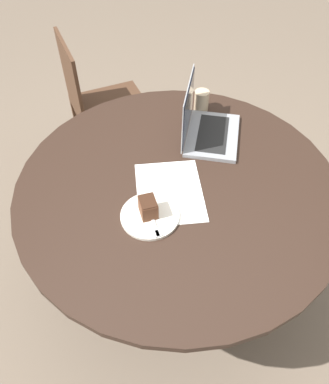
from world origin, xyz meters
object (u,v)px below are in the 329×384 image
object	(u,v)px
plate	(150,216)
coffee_glass	(201,101)
chair	(100,108)
laptop	(205,128)

from	to	relation	value
plate	coffee_glass	xyz separation A→B (m)	(-0.67, 0.10, 0.04)
chair	laptop	bearing A→B (deg)	22.14
coffee_glass	laptop	size ratio (longest dim) A/B	0.32
plate	coffee_glass	world-z (taller)	coffee_glass
plate	chair	bearing A→B (deg)	-151.37
chair	laptop	distance (m)	0.83
chair	coffee_glass	xyz separation A→B (m)	(0.25, 0.61, 0.30)
coffee_glass	chair	bearing A→B (deg)	-112.24
plate	laptop	distance (m)	0.51
chair	laptop	size ratio (longest dim) A/B	2.88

